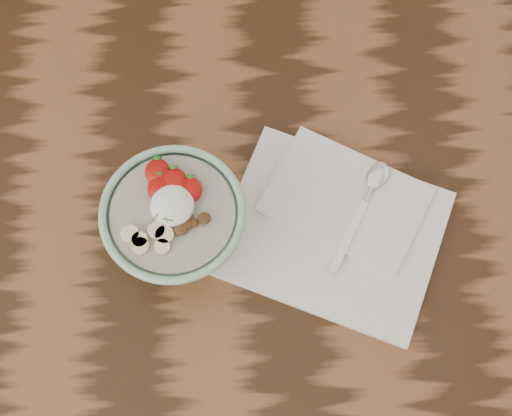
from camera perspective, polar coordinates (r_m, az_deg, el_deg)
The scene contains 4 objects.
table at distance 108.00cm, azimuth -9.11°, elevation -2.56°, with size 160.00×90.00×75.00cm.
breakfast_bowl at distance 91.68cm, azimuth -6.46°, elevation -1.10°, with size 18.29×18.29×12.41cm.
napkin at distance 97.38cm, azimuth 6.33°, elevation -1.38°, with size 35.12×32.34×1.74cm.
spoon at distance 98.32cm, azimuth 9.14°, elevation 1.42°, with size 10.05×16.14×0.91cm.
Camera 1 is at (15.66, -32.92, 167.37)cm, focal length 50.00 mm.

